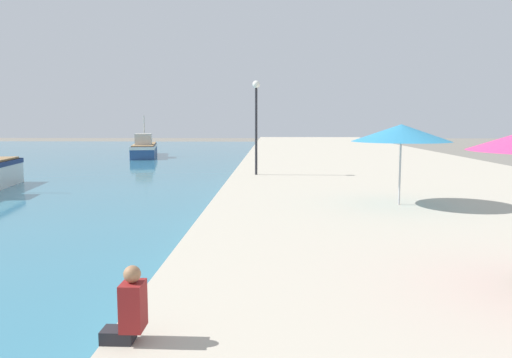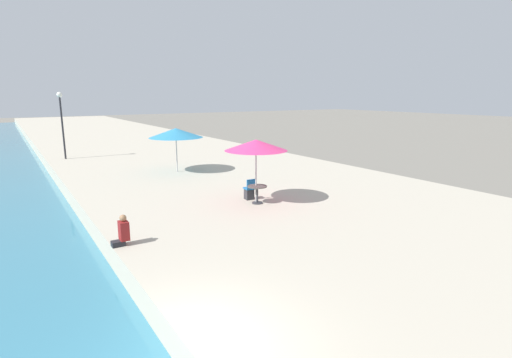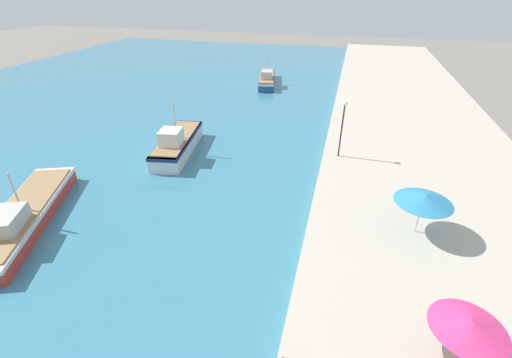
# 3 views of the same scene
# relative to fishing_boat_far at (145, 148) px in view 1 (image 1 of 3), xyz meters

# --- Properties ---
(quay_promenade) EXTENTS (16.00, 90.00, 0.79)m
(quay_promenade) POSITION_rel_fishing_boat_far_xyz_m (18.21, -10.19, -0.41)
(quay_promenade) COLOR #BCB29E
(quay_promenade) RESTS_ON ground_plane
(fishing_boat_far) EXTENTS (4.00, 9.77, 3.89)m
(fishing_boat_far) POSITION_rel_fishing_boat_far_xyz_m (0.00, 0.00, 0.00)
(fishing_boat_far) COLOR navy
(fishing_boat_far) RESTS_ON water_basin
(cafe_umbrella_white) EXTENTS (3.06, 3.06, 2.53)m
(cafe_umbrella_white) POSITION_rel_fishing_boat_far_xyz_m (16.22, -31.55, 2.24)
(cafe_umbrella_white) COLOR #B7B7B7
(cafe_umbrella_white) RESTS_ON quay_promenade
(person_at_quay) EXTENTS (0.51, 0.36, 0.94)m
(person_at_quay) POSITION_rel_fishing_boat_far_xyz_m (10.55, -41.54, 0.39)
(person_at_quay) COLOR #232328
(person_at_quay) RESTS_ON quay_promenade
(lamppost) EXTENTS (0.36, 0.36, 4.56)m
(lamppost) POSITION_rel_fishing_boat_far_xyz_m (11.43, -22.86, 3.08)
(lamppost) COLOR #232328
(lamppost) RESTS_ON quay_promenade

